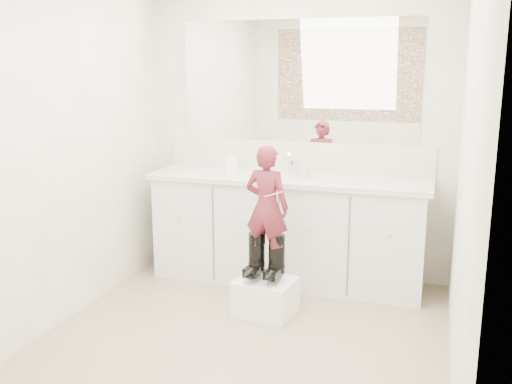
% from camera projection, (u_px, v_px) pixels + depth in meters
% --- Properties ---
extents(floor, '(3.00, 3.00, 0.00)m').
position_uv_depth(floor, '(238.00, 346.00, 3.68)').
color(floor, '#847456').
rests_on(floor, ground).
extents(wall_back, '(2.60, 0.00, 2.60)m').
position_uv_depth(wall_back, '(297.00, 135.00, 4.81)').
color(wall_back, beige).
rests_on(wall_back, floor).
extents(wall_front, '(2.60, 0.00, 2.60)m').
position_uv_depth(wall_front, '(94.00, 228.00, 2.02)').
color(wall_front, beige).
rests_on(wall_front, floor).
extents(wall_left, '(0.00, 3.00, 3.00)m').
position_uv_depth(wall_left, '(54.00, 152.00, 3.81)').
color(wall_left, beige).
rests_on(wall_left, floor).
extents(wall_right, '(0.00, 3.00, 3.00)m').
position_uv_depth(wall_right, '(467.00, 175.00, 3.03)').
color(wall_right, beige).
rests_on(wall_right, floor).
extents(vanity_cabinet, '(2.20, 0.55, 0.85)m').
position_uv_depth(vanity_cabinet, '(287.00, 231.00, 4.72)').
color(vanity_cabinet, silver).
rests_on(vanity_cabinet, floor).
extents(countertop, '(2.28, 0.58, 0.04)m').
position_uv_depth(countertop, '(288.00, 179.00, 4.61)').
color(countertop, beige).
rests_on(countertop, vanity_cabinet).
extents(backsplash, '(2.28, 0.03, 0.25)m').
position_uv_depth(backsplash, '(296.00, 156.00, 4.84)').
color(backsplash, beige).
rests_on(backsplash, countertop).
extents(mirror, '(2.00, 0.02, 1.00)m').
position_uv_depth(mirror, '(297.00, 82.00, 4.71)').
color(mirror, white).
rests_on(mirror, wall_back).
extents(dot_panel, '(2.00, 0.01, 1.20)m').
position_uv_depth(dot_panel, '(88.00, 100.00, 1.94)').
color(dot_panel, '#472819').
rests_on(dot_panel, wall_front).
extents(faucet, '(0.08, 0.08, 0.10)m').
position_uv_depth(faucet, '(293.00, 167.00, 4.75)').
color(faucet, silver).
rests_on(faucet, countertop).
extents(cup, '(0.12, 0.12, 0.10)m').
position_uv_depth(cup, '(305.00, 172.00, 4.55)').
color(cup, beige).
rests_on(cup, countertop).
extents(soap_bottle, '(0.11, 0.11, 0.21)m').
position_uv_depth(soap_bottle, '(232.00, 162.00, 4.70)').
color(soap_bottle, white).
rests_on(soap_bottle, countertop).
extents(step_stool, '(0.44, 0.39, 0.26)m').
position_uv_depth(step_stool, '(266.00, 297.00, 4.13)').
color(step_stool, white).
rests_on(step_stool, floor).
extents(boot_left, '(0.15, 0.24, 0.34)m').
position_uv_depth(boot_left, '(257.00, 256.00, 4.11)').
color(boot_left, black).
rests_on(boot_left, step_stool).
extents(boot_right, '(0.15, 0.24, 0.34)m').
position_uv_depth(boot_right, '(277.00, 258.00, 4.06)').
color(boot_right, black).
rests_on(boot_right, step_stool).
extents(toddler, '(0.34, 0.25, 0.88)m').
position_uv_depth(toddler, '(267.00, 207.00, 4.00)').
color(toddler, '#A53248').
rests_on(toddler, step_stool).
extents(toothbrush, '(0.14, 0.03, 0.06)m').
position_uv_depth(toothbrush, '(273.00, 194.00, 3.89)').
color(toothbrush, '#E95A98').
rests_on(toothbrush, toddler).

